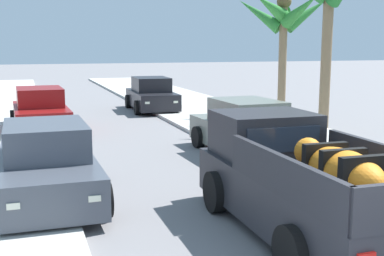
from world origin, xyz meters
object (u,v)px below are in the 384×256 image
pickup_truck (302,184)px  car_left_near (47,166)px  car_right_near (40,111)px  car_right_mid (246,129)px  palm_tree_left_mid (283,17)px  car_left_far (152,95)px

pickup_truck → car_left_near: 4.91m
pickup_truck → car_right_near: size_ratio=1.22×
car_right_mid → palm_tree_left_mid: size_ratio=0.85×
palm_tree_left_mid → car_left_far: bearing=134.9°
car_left_near → car_right_mid: size_ratio=0.99×
car_left_near → palm_tree_left_mid: palm_tree_left_mid is taller
palm_tree_left_mid → car_right_near: bearing=-180.0°
car_right_mid → pickup_truck: bearing=-105.4°
car_left_near → palm_tree_left_mid: 13.34m
pickup_truck → car_left_far: size_ratio=1.21×
car_left_near → car_right_near: same height
car_right_near → car_left_far: 6.72m
palm_tree_left_mid → pickup_truck: bearing=-116.4°
pickup_truck → car_right_mid: 6.05m
car_left_far → palm_tree_left_mid: bearing=-45.1°
car_right_mid → car_right_near: bearing=132.4°
car_right_near → pickup_truck: bearing=-72.4°
pickup_truck → palm_tree_left_mid: bearing=63.6°
car_right_mid → palm_tree_left_mid: bearing=54.3°
car_left_far → pickup_truck: bearing=-95.0°
pickup_truck → car_right_near: 12.19m
car_left_near → car_left_far: (5.26, 12.96, 0.00)m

